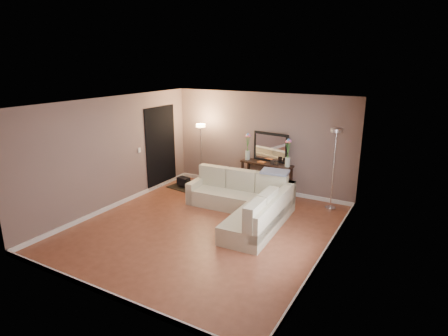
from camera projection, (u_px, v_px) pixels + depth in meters
The scene contains 23 objects.
floor at pixel (205, 228), 7.84m from camera, with size 5.00×5.50×0.01m, color brown.
ceiling at pixel (203, 102), 7.12m from camera, with size 5.00×5.50×0.01m, color white.
wall_back at pixel (261, 143), 9.78m from camera, with size 5.00×0.02×2.60m, color #7E6761.
wall_front at pixel (97, 217), 5.18m from camera, with size 5.00×0.02×2.60m, color #7E6761.
wall_left at pixel (113, 153), 8.67m from camera, with size 0.02×5.50×2.60m, color #7E6761.
wall_right at pixel (330, 189), 6.29m from camera, with size 0.02×5.50×2.60m, color #7E6761.
baseboard_back at pixel (259, 188), 10.11m from camera, with size 5.00×0.03×0.10m, color white.
baseboard_front at pixel (106, 294), 5.55m from camera, with size 5.00×0.03×0.10m, color white.
baseboard_left at pixel (118, 204), 9.01m from camera, with size 0.03×5.50×0.10m, color white.
baseboard_right at pixel (323, 255), 6.65m from camera, with size 0.03×5.50×0.10m, color white.
doorway at pixel (161, 147), 10.13m from camera, with size 0.02×1.20×2.20m, color black.
switch_plate at pixel (139, 150), 9.39m from camera, with size 0.02×0.08×0.12m, color white.
sectional_sofa at pixel (246, 202), 8.36m from camera, with size 2.59×2.41×0.87m.
throw_blanket at pixel (275, 172), 8.53m from camera, with size 0.62×0.36×0.05m, color gray.
console_table at pixel (263, 176), 9.70m from camera, with size 1.41×0.53×0.85m.
leaning_mirror at pixel (271, 147), 9.58m from camera, with size 0.98×0.16×0.76m.
table_decor at pixel (266, 163), 9.51m from camera, with size 0.59×0.16×0.14m.
flower_vase_left at pixel (248, 149), 9.80m from camera, with size 0.16×0.14×0.73m.
flower_vase_right at pixel (288, 155), 9.13m from camera, with size 0.16×0.14×0.73m.
floor_lamp_lit at pixel (201, 143), 10.15m from camera, with size 0.28×0.28×1.73m.
floor_lamp_unlit at pixel (335, 153), 8.47m from camera, with size 0.30×0.30×1.92m.
charcoal_rug at pixel (191, 187), 10.30m from camera, with size 1.13×0.85×0.02m, color black.
black_bag at pixel (184, 181), 10.29m from camera, with size 0.32×0.23×0.21m, color black.
Camera 1 is at (3.89, -6.05, 3.39)m, focal length 30.00 mm.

